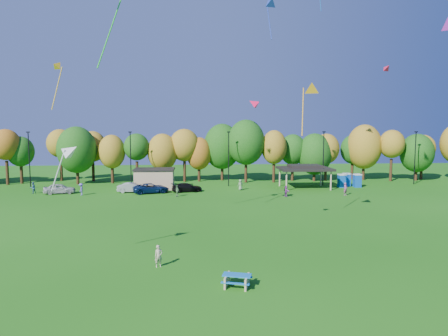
{
  "coord_description": "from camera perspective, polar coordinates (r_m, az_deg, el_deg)",
  "views": [
    {
      "loc": [
        -3.38,
        -25.56,
        9.64
      ],
      "look_at": [
        -1.16,
        6.0,
        6.46
      ],
      "focal_mm": 32.0,
      "sensor_mm": 36.0,
      "label": 1
    }
  ],
  "objects": [
    {
      "name": "car_c",
      "position": [
        60.35,
        -10.38,
        -2.85
      ],
      "size": [
        5.77,
        3.87,
        1.47
      ],
      "primitive_type": "imported",
      "rotation": [
        0.0,
        0.0,
        1.87
      ],
      "color": "#0D2350",
      "rests_on": "ground"
    },
    {
      "name": "car_a",
      "position": [
        63.59,
        -22.43,
        -2.74
      ],
      "size": [
        4.66,
        2.52,
        1.51
      ],
      "primitive_type": "imported",
      "rotation": [
        0.0,
        0.0,
        1.75
      ],
      "color": "#BABABA",
      "rests_on": "ground"
    },
    {
      "name": "tree_line",
      "position": [
        71.21,
        -2.12,
        2.73
      ],
      "size": [
        93.57,
        10.55,
        11.15
      ],
      "color": "black",
      "rests_on": "ground"
    },
    {
      "name": "ground",
      "position": [
        27.52,
        3.4,
        -14.78
      ],
      "size": [
        160.0,
        160.0,
        0.0
      ],
      "primitive_type": "plane",
      "color": "#19600F",
      "rests_on": "ground"
    },
    {
      "name": "kite_7",
      "position": [
        45.62,
        6.51,
        22.4
      ],
      "size": [
        1.56,
        2.84,
        4.54
      ],
      "color": "#1B3299"
    },
    {
      "name": "car_b",
      "position": [
        61.52,
        -12.95,
        -2.74
      ],
      "size": [
        4.48,
        1.65,
        1.47
      ],
      "primitive_type": "imported",
      "rotation": [
        0.0,
        0.0,
        1.59
      ],
      "color": "#9D9DA2",
      "rests_on": "ground"
    },
    {
      "name": "porta_potties",
      "position": [
        68.66,
        17.36,
        -1.68
      ],
      "size": [
        3.75,
        2.39,
        2.18
      ],
      "color": "#0D4AAD",
      "rests_on": "ground"
    },
    {
      "name": "kite_12",
      "position": [
        34.14,
        4.17,
        9.21
      ],
      "size": [
        1.28,
        1.12,
        1.09
      ],
      "color": "#DB0C3E"
    },
    {
      "name": "lamp_posts",
      "position": [
        65.95,
        0.67,
        1.61
      ],
      "size": [
        64.5,
        0.25,
        9.09
      ],
      "color": "black",
      "rests_on": "ground"
    },
    {
      "name": "kite_4",
      "position": [
        46.15,
        -22.61,
        13.26
      ],
      "size": [
        1.82,
        2.96,
        5.26
      ],
      "color": "gold"
    },
    {
      "name": "kite_9",
      "position": [
        38.77,
        12.43,
        11.22
      ],
      "size": [
        1.97,
        3.44,
        5.59
      ],
      "color": "orange"
    },
    {
      "name": "far_person_4",
      "position": [
        56.68,
        -6.74,
        -3.27
      ],
      "size": [
        0.88,
        1.0,
        1.62
      ],
      "primitive_type": "imported",
      "rotation": [
        0.0,
        0.0,
        5.34
      ],
      "color": "#5D8B55",
      "rests_on": "ground"
    },
    {
      "name": "kite_flyer",
      "position": [
        28.75,
        -9.33,
        -12.31
      ],
      "size": [
        0.66,
        0.55,
        1.55
      ],
      "primitive_type": "imported",
      "rotation": [
        0.0,
        0.0,
        0.38
      ],
      "color": "#B8AA8A",
      "rests_on": "ground"
    },
    {
      "name": "kite_5",
      "position": [
        28.96,
        -21.03,
        2.24
      ],
      "size": [
        2.2,
        1.17,
        3.48
      ],
      "color": "#B5B5B5"
    },
    {
      "name": "far_person_3",
      "position": [
        59.98,
        16.95,
        -2.88
      ],
      "size": [
        0.8,
        0.72,
        1.85
      ],
      "primitive_type": "imported",
      "rotation": [
        0.0,
        0.0,
        0.52
      ],
      "color": "#9F4B82",
      "rests_on": "ground"
    },
    {
      "name": "far_person_0",
      "position": [
        60.99,
        -19.74,
        -2.87
      ],
      "size": [
        0.68,
        1.15,
        1.75
      ],
      "primitive_type": "imported",
      "rotation": [
        0.0,
        0.0,
        4.74
      ],
      "color": "#6757C0",
      "rests_on": "ground"
    },
    {
      "name": "utility_building",
      "position": [
        64.4,
        -9.89,
        -1.49
      ],
      "size": [
        6.3,
        4.3,
        3.25
      ],
      "color": "tan",
      "rests_on": "ground"
    },
    {
      "name": "far_person_2",
      "position": [
        56.97,
        8.85,
        -3.28
      ],
      "size": [
        0.88,
        1.53,
        1.57
      ],
      "primitive_type": "imported",
      "rotation": [
        0.0,
        0.0,
        1.88
      ],
      "color": "#AB47AC",
      "rests_on": "ground"
    },
    {
      "name": "far_person_5",
      "position": [
        62.16,
        2.35,
        -2.42
      ],
      "size": [
        0.94,
        0.74,
        1.67
      ],
      "primitive_type": "imported",
      "rotation": [
        0.0,
        0.0,
        3.43
      ],
      "color": "#718D60",
      "rests_on": "ground"
    },
    {
      "name": "car_d",
      "position": [
        60.82,
        -5.32,
        -2.78
      ],
      "size": [
        4.92,
        2.91,
        1.34
      ],
      "primitive_type": "imported",
      "rotation": [
        0.0,
        0.0,
        1.81
      ],
      "color": "black",
      "rests_on": "ground"
    },
    {
      "name": "pavilion",
      "position": [
        65.24,
        11.45,
        -0.03
      ],
      "size": [
        8.2,
        6.2,
        3.77
      ],
      "color": "tan",
      "rests_on": "ground"
    },
    {
      "name": "far_person_1",
      "position": [
        65.45,
        -25.64,
        -2.56
      ],
      "size": [
        0.99,
        1.04,
        1.69
      ],
      "primitive_type": "imported",
      "rotation": [
        0.0,
        0.0,
        4.12
      ],
      "color": "teal",
      "rests_on": "ground"
    },
    {
      "name": "picnic_table",
      "position": [
        25.27,
        1.86,
        -15.63
      ],
      "size": [
        2.06,
        1.85,
        0.75
      ],
      "rotation": [
        0.0,
        0.0,
        -0.28
      ],
      "color": "tan",
      "rests_on": "ground"
    },
    {
      "name": "kite_2",
      "position": [
        56.69,
        22.28,
        13.14
      ],
      "size": [
        1.24,
        1.43,
        1.24
      ],
      "color": "red"
    }
  ]
}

